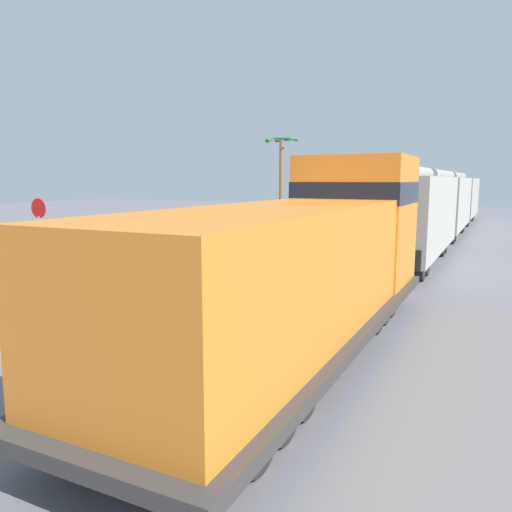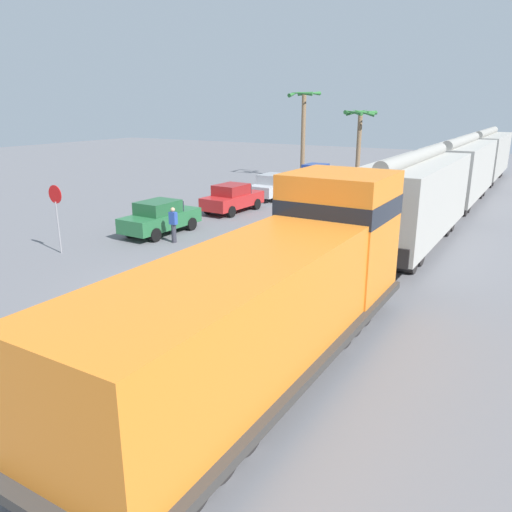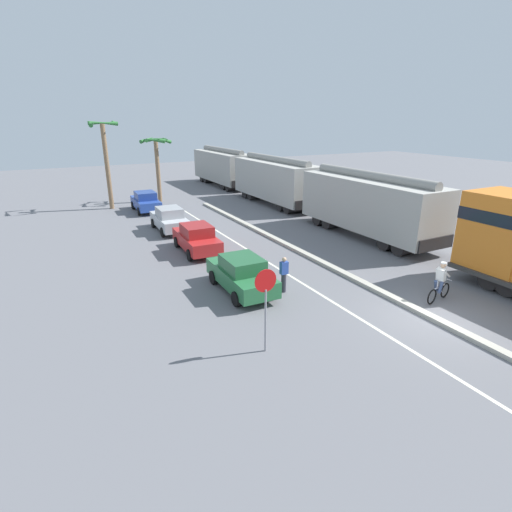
{
  "view_description": "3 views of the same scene",
  "coord_description": "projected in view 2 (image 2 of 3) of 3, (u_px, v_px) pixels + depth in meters",
  "views": [
    {
      "loc": [
        9.24,
        -12.35,
        3.57
      ],
      "look_at": [
        1.82,
        2.59,
        1.02
      ],
      "focal_mm": 35.0,
      "sensor_mm": 36.0,
      "label": 1
    },
    {
      "loc": [
        10.74,
        -12.15,
        6.01
      ],
      "look_at": [
        3.55,
        -0.07,
        1.74
      ],
      "focal_mm": 35.0,
      "sensor_mm": 36.0,
      "label": 2
    },
    {
      "loc": [
        -12.31,
        -8.94,
        7.3
      ],
      "look_at": [
        -3.74,
        7.27,
        0.92
      ],
      "focal_mm": 28.0,
      "sensor_mm": 36.0,
      "label": 3
    }
  ],
  "objects": [
    {
      "name": "ground_plane",
      "position": [
        168.0,
        289.0,
        16.99
      ],
      "size": [
        120.0,
        120.0,
        0.0
      ],
      "primitive_type": "plane",
      "color": "slate"
    },
    {
      "name": "median_curb",
      "position": [
        257.0,
        246.0,
        21.9
      ],
      "size": [
        0.36,
        36.0,
        0.16
      ],
      "primitive_type": "cube",
      "color": "#B2AD9E",
      "rests_on": "ground"
    },
    {
      "name": "lane_stripe",
      "position": [
        213.0,
        240.0,
        23.09
      ],
      "size": [
        0.14,
        36.0,
        0.01
      ],
      "primitive_type": "cube",
      "color": "silver",
      "rests_on": "ground"
    },
    {
      "name": "locomotive",
      "position": [
        280.0,
        292.0,
        11.71
      ],
      "size": [
        3.1,
        11.61,
        4.2
      ],
      "color": "orange",
      "rests_on": "ground"
    },
    {
      "name": "hopper_car_lead",
      "position": [
        412.0,
        199.0,
        21.62
      ],
      "size": [
        2.9,
        10.6,
        4.18
      ],
      "color": "#A9A69F",
      "rests_on": "ground"
    },
    {
      "name": "hopper_car_middle",
      "position": [
        459.0,
        170.0,
        31.16
      ],
      "size": [
        2.9,
        10.6,
        4.18
      ],
      "color": "#A8A69E",
      "rests_on": "ground"
    },
    {
      "name": "hopper_car_trailing",
      "position": [
        484.0,
        155.0,
        40.7
      ],
      "size": [
        2.9,
        10.6,
        4.18
      ],
      "color": "#A2A098",
      "rests_on": "ground"
    },
    {
      "name": "parked_car_green",
      "position": [
        160.0,
        217.0,
        24.04
      ],
      "size": [
        1.9,
        4.23,
        1.62
      ],
      "color": "#286B3D",
      "rests_on": "ground"
    },
    {
      "name": "parked_car_red",
      "position": [
        232.0,
        198.0,
        29.0
      ],
      "size": [
        1.96,
        4.26,
        1.62
      ],
      "color": "red",
      "rests_on": "ground"
    },
    {
      "name": "parked_car_silver",
      "position": [
        274.0,
        186.0,
        33.26
      ],
      "size": [
        1.91,
        4.24,
        1.62
      ],
      "color": "#B7BABF",
      "rests_on": "ground"
    },
    {
      "name": "parked_car_blue",
      "position": [
        316.0,
        174.0,
        38.86
      ],
      "size": [
        1.91,
        4.24,
        1.62
      ],
      "color": "#28479E",
      "rests_on": "ground"
    },
    {
      "name": "cyclist",
      "position": [
        221.0,
        266.0,
        16.77
      ],
      "size": [
        1.69,
        0.53,
        1.71
      ],
      "color": "black",
      "rests_on": "ground"
    },
    {
      "name": "stop_sign",
      "position": [
        56.0,
        206.0,
        20.53
      ],
      "size": [
        0.76,
        0.08,
        2.88
      ],
      "color": "gray",
      "rests_on": "ground"
    },
    {
      "name": "palm_tree_near",
      "position": [
        360.0,
        126.0,
        39.67
      ],
      "size": [
        2.7,
        2.78,
        5.82
      ],
      "color": "#846647",
      "rests_on": "ground"
    },
    {
      "name": "palm_tree_far",
      "position": [
        304.0,
        118.0,
        40.74
      ],
      "size": [
        2.24,
        2.32,
        7.21
      ],
      "color": "#846647",
      "rests_on": "ground"
    },
    {
      "name": "pedestrian_by_cars",
      "position": [
        173.0,
        224.0,
        22.47
      ],
      "size": [
        0.34,
        0.22,
        1.62
      ],
      "color": "#33333D",
      "rests_on": "ground"
    }
  ]
}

